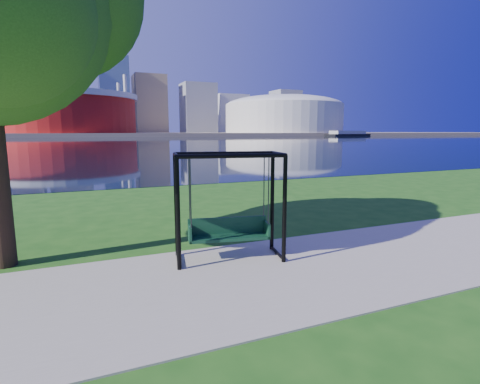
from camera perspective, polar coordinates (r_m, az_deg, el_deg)
ground at (r=7.59m, az=-1.77°, el=-11.89°), size 900.00×900.00×0.00m
path at (r=7.15m, az=-0.27°, el=-13.11°), size 120.00×4.00×0.03m
river at (r=108.67m, az=-21.93°, el=7.08°), size 900.00×180.00×0.02m
far_bank at (r=312.62m, az=-22.88°, el=8.14°), size 900.00×228.00×2.00m
stadium at (r=241.99m, az=-25.34°, el=11.03°), size 83.00×83.00×32.00m
arena at (r=278.33m, az=6.68°, el=11.82°), size 84.00×84.00×26.56m
skyline at (r=327.68m, az=-24.06°, el=14.21°), size 392.00×66.00×96.50m
swing at (r=7.93m, az=-1.73°, el=-2.58°), size 2.40×1.40×2.30m
barge at (r=242.41m, az=16.12°, el=8.53°), size 34.03×15.34×3.29m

